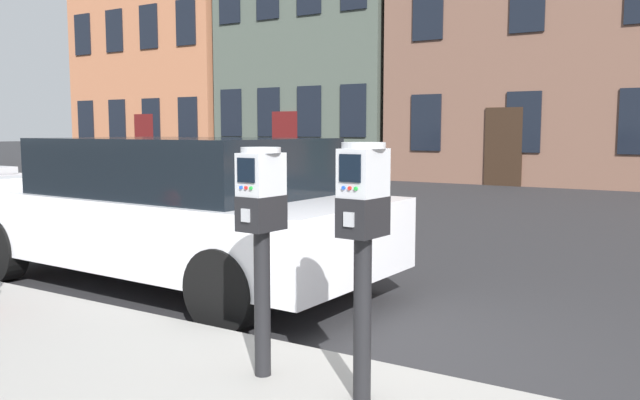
% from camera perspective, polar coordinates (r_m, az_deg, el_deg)
% --- Properties ---
extents(ground_plane, '(160.00, 160.00, 0.00)m').
position_cam_1_polar(ground_plane, '(3.85, 2.78, -16.63)').
color(ground_plane, '#28282B').
extents(parking_meter_near_kerb, '(0.23, 0.26, 1.26)m').
position_cam_1_polar(parking_meter_near_kerb, '(3.51, -5.19, -1.74)').
color(parking_meter_near_kerb, black).
rests_on(parking_meter_near_kerb, sidewalk_slab).
extents(parking_meter_twin_adjacent, '(0.23, 0.26, 1.29)m').
position_cam_1_polar(parking_meter_twin_adjacent, '(3.18, 3.80, -2.17)').
color(parking_meter_twin_adjacent, black).
rests_on(parking_meter_twin_adjacent, sidewalk_slab).
extents(parked_car_white_suv, '(4.48, 1.98, 1.42)m').
position_cam_1_polar(parked_car_white_suv, '(6.36, -13.10, -0.74)').
color(parked_car_white_suv, silver).
rests_on(parked_car_white_suv, ground_plane).
extents(townhouse_cream_stone, '(7.45, 6.16, 10.25)m').
position_cam_1_polar(townhouse_cream_stone, '(28.27, -11.59, 13.44)').
color(townhouse_cream_stone, '#B7704C').
rests_on(townhouse_cream_stone, ground_plane).
extents(townhouse_brick_corner, '(6.38, 6.17, 11.38)m').
position_cam_1_polar(townhouse_brick_corner, '(24.05, 1.46, 16.22)').
color(townhouse_brick_corner, '#4C564C').
rests_on(townhouse_brick_corner, ground_plane).
extents(townhouse_orange_brick, '(8.23, 5.71, 9.31)m').
position_cam_1_polar(townhouse_orange_brick, '(20.91, 19.76, 14.53)').
color(townhouse_orange_brick, brown).
rests_on(townhouse_orange_brick, ground_plane).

